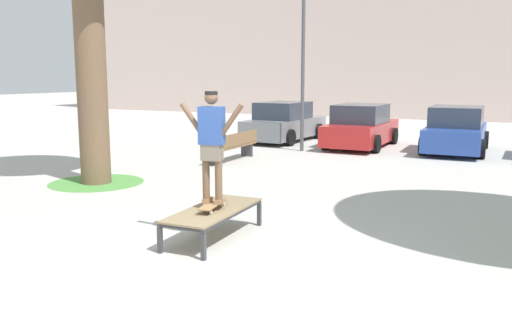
% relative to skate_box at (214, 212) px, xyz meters
% --- Properties ---
extents(ground_plane, '(120.00, 120.00, 0.00)m').
position_rel_skate_box_xyz_m(ground_plane, '(0.56, -0.98, -0.41)').
color(ground_plane, '#B7B5AD').
extents(building_facade, '(42.09, 4.00, 12.67)m').
position_rel_skate_box_xyz_m(building_facade, '(-3.25, 26.52, 5.92)').
color(building_facade, beige).
rests_on(building_facade, ground).
extents(skate_box, '(0.80, 1.91, 0.46)m').
position_rel_skate_box_xyz_m(skate_box, '(0.00, 0.00, 0.00)').
color(skate_box, '#38383D').
rests_on(skate_box, ground).
extents(skateboard, '(0.34, 0.82, 0.09)m').
position_rel_skate_box_xyz_m(skateboard, '(0.00, -0.03, 0.12)').
color(skateboard, '#9E754C').
rests_on(skateboard, skate_box).
extents(skater, '(1.00, 0.33, 1.69)m').
position_rel_skate_box_xyz_m(skater, '(0.00, -0.02, 1.12)').
color(skater, brown).
rests_on(skater, skateboard).
extents(grass_patch_near_left, '(2.17, 2.17, 0.01)m').
position_rel_skate_box_xyz_m(grass_patch_near_left, '(-4.62, 2.52, -0.41)').
color(grass_patch_near_left, '#519342').
rests_on(grass_patch_near_left, ground).
extents(car_grey, '(2.14, 4.31, 1.50)m').
position_rel_skate_box_xyz_m(car_grey, '(-3.76, 11.92, 0.28)').
color(car_grey, slate).
rests_on(car_grey, ground).
extents(car_red, '(2.00, 4.24, 1.50)m').
position_rel_skate_box_xyz_m(car_red, '(-0.65, 11.43, 0.28)').
color(car_red, red).
rests_on(car_red, ground).
extents(car_blue, '(1.93, 4.20, 1.50)m').
position_rel_skate_box_xyz_m(car_blue, '(2.47, 11.56, 0.28)').
color(car_blue, '#28479E').
rests_on(car_blue, ground).
extents(park_bench, '(0.45, 2.40, 0.83)m').
position_rel_skate_box_xyz_m(park_bench, '(-3.24, 6.77, 0.03)').
color(park_bench, brown).
rests_on(park_bench, ground).
extents(light_post, '(0.36, 0.36, 5.83)m').
position_rel_skate_box_xyz_m(light_post, '(-2.17, 9.60, 3.41)').
color(light_post, '#4C4C51').
rests_on(light_post, ground).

